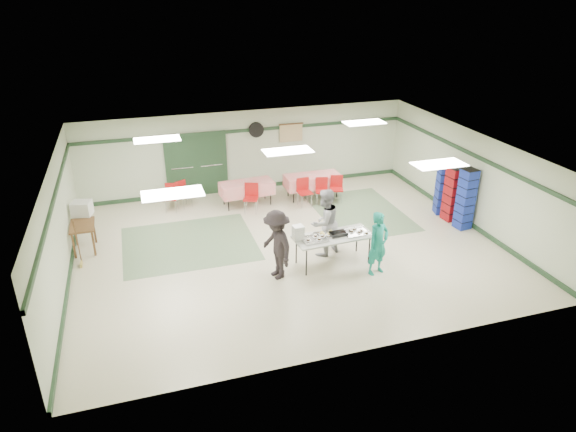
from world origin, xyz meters
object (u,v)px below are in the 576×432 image
object	(u,v)px
volunteer_teal	(378,243)
dining_table_a	(313,181)
crate_stack_blue_b	(443,189)
chair_d	(251,195)
serving_table	(333,237)
chair_a	(322,188)
chair_loose_a	(182,191)
crate_stack_blue_a	(466,199)
broom	(77,242)
chair_b	(304,189)
crate_stack_red	(453,194)
dining_table_b	(247,188)
volunteer_grey	(325,222)
chair_c	(337,186)
printer_table	(83,228)
volunteer_dark	(277,245)
chair_loose_b	(172,194)
office_printer	(82,208)

from	to	relation	value
volunteer_teal	dining_table_a	world-z (taller)	volunteer_teal
crate_stack_blue_b	chair_d	bearing A→B (deg)	161.54
chair_d	crate_stack_blue_b	xyz separation A→B (m)	(5.52, -1.84, 0.22)
serving_table	chair_a	world-z (taller)	chair_a
dining_table_a	chair_loose_a	world-z (taller)	chair_loose_a
crate_stack_blue_a	broom	distance (m)	10.43
volunteer_teal	crate_stack_blue_a	size ratio (longest dim) A/B	0.89
chair_a	chair_b	world-z (taller)	chair_b
chair_b	crate_stack_red	world-z (taller)	crate_stack_red
chair_loose_a	crate_stack_blue_b	distance (m)	8.02
dining_table_b	crate_stack_blue_b	size ratio (longest dim) A/B	1.09
volunteer_grey	crate_stack_blue_a	bearing A→B (deg)	159.57
chair_b	chair_c	xyz separation A→B (m)	(1.11, -0.01, -0.02)
chair_loose_a	printer_table	bearing A→B (deg)	-171.04
chair_loose_a	crate_stack_red	xyz separation A→B (m)	(7.48, -3.38, 0.31)
printer_table	dining_table_a	bearing A→B (deg)	13.39
volunteer_grey	chair_b	world-z (taller)	volunteer_grey
chair_c	printer_table	world-z (taller)	chair_c
volunteer_teal	volunteer_dark	xyz separation A→B (m)	(-2.36, 0.54, 0.06)
volunteer_teal	chair_b	distance (m)	4.50
volunteer_teal	chair_loose_b	world-z (taller)	volunteer_teal
chair_loose_b	chair_b	bearing A→B (deg)	6.34
volunteer_grey	volunteer_dark	size ratio (longest dim) A/B	1.04
dining_table_a	office_printer	distance (m)	7.07
chair_a	printer_table	distance (m)	7.17
volunteer_grey	printer_table	xyz separation A→B (m)	(-5.94, 2.05, -0.25)
office_printer	dining_table_a	bearing A→B (deg)	23.43
crate_stack_red	crate_stack_blue_b	xyz separation A→B (m)	(0.00, 0.49, -0.04)
volunteer_teal	chair_d	world-z (taller)	volunteer_teal
broom	office_printer	bearing A→B (deg)	95.53
chair_a	crate_stack_blue_b	distance (m)	3.72
dining_table_b	printer_table	size ratio (longest dim) A/B	1.83
crate_stack_red	chair_b	bearing A→B (deg)	148.49
volunteer_grey	crate_stack_red	distance (m)	4.44
chair_b	crate_stack_blue_b	world-z (taller)	crate_stack_blue_b
volunteer_teal	broom	size ratio (longest dim) A/B	1.28
volunteer_grey	chair_a	xyz separation A→B (m)	(1.14, 3.19, -0.38)
crate_stack_blue_b	printer_table	size ratio (longest dim) A/B	1.68
crate_stack_blue_b	chair_b	bearing A→B (deg)	154.20
chair_a	chair_c	size ratio (longest dim) A/B	0.98
chair_loose_b	printer_table	xyz separation A→B (m)	(-2.47, -1.98, 0.12)
crate_stack_blue_a	volunteer_dark	bearing A→B (deg)	-170.37
chair_loose_b	serving_table	bearing A→B (deg)	-34.23
volunteer_teal	crate_stack_blue_b	distance (m)	4.37
volunteer_dark	broom	bearing A→B (deg)	-126.08
chair_a	chair_d	xyz separation A→B (m)	(-2.30, 0.00, 0.04)
crate_stack_blue_a	printer_table	xyz separation A→B (m)	(-10.30, 1.80, -0.25)
serving_table	volunteer_dark	world-z (taller)	volunteer_dark
chair_loose_b	crate_stack_blue_a	size ratio (longest dim) A/B	0.48
crate_stack_blue_a	office_printer	distance (m)	10.58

